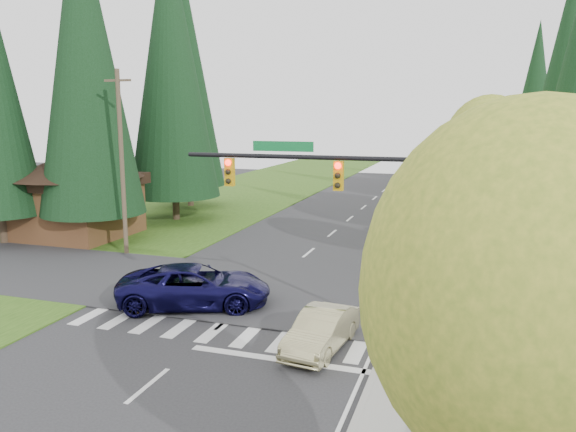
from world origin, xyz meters
The scene contains 31 objects.
ground centered at (0.00, 0.00, 0.00)m, with size 120.00×120.00×0.00m, color #28282B.
grass_east centered at (13.00, 20.00, 0.03)m, with size 14.00×110.00×0.06m, color #2B4B14.
grass_west centered at (-13.00, 20.00, 0.03)m, with size 14.00×110.00×0.06m, color #2B4B14.
cross_street centered at (0.00, 8.00, 0.00)m, with size 120.00×8.00×0.10m, color #28282B.
sidewalk_east centered at (6.90, 22.00, 0.07)m, with size 1.80×80.00×0.13m, color gray.
curb_east centered at (6.05, 22.00, 0.07)m, with size 0.20×80.00×0.13m, color gray.
stone_wall_north centered at (8.60, 30.00, 0.35)m, with size 0.70×40.00×0.70m, color #4C4438.
traffic_signal centered at (4.37, 4.50, 4.98)m, with size 8.70×0.37×6.80m.
brown_building centered at (-15.00, 15.00, 3.14)m, with size 8.40×8.40×5.40m.
utility_pole centered at (-9.50, 12.00, 5.14)m, with size 1.60×0.24×10.00m.
decid_tree_0 centered at (9.20, 14.00, 5.60)m, with size 4.80×4.80×8.37m.
decid_tree_1 centered at (9.30, 21.00, 5.80)m, with size 5.20×5.20×8.80m.
decid_tree_2 centered at (9.10, 28.00, 5.93)m, with size 5.00×5.00×8.82m.
decid_tree_3 centered at (9.20, 35.00, 5.66)m, with size 5.00×5.00×8.55m.
decid_tree_4 centered at (9.30, 42.00, 6.06)m, with size 5.40×5.40×9.18m.
decid_tree_5 centered at (9.10, 49.00, 5.53)m, with size 4.80×4.80×8.30m.
decid_tree_6 centered at (9.20, 56.00, 5.86)m, with size 5.20×5.20×8.86m.
decid_tree_south centered at (9.30, -6.00, 5.27)m, with size 4.60×4.60×7.92m.
conifer_w_a centered at (-13.00, 14.00, 10.79)m, with size 6.12×6.12×19.80m.
conifer_w_b centered at (-16.00, 18.00, 9.79)m, with size 5.44×5.44×17.80m.
conifer_w_c centered at (-12.00, 22.00, 11.29)m, with size 6.46×6.46×20.80m.
conifer_w_e centered at (-14.00, 28.00, 10.29)m, with size 5.78×5.78×18.80m.
conifer_e_b centered at (15.00, 34.00, 10.79)m, with size 6.12×6.12×19.80m.
conifer_e_c centered at (14.00, 48.00, 9.29)m, with size 5.10×5.10×16.80m.
sedan_champagne centered at (4.05, 3.00, 0.66)m, with size 1.39×3.98×1.31m, color tan.
suv_navy centered at (-1.87, 5.51, 0.84)m, with size 2.79×6.04×1.68m, color #0D0A36.
parked_car_a centered at (4.42, 21.03, 0.72)m, with size 1.71×4.25×1.45m, color #B9B9BE.
parked_car_b centered at (5.60, 22.00, 0.74)m, with size 2.08×5.11×1.48m, color slate.
parked_car_c centered at (4.20, 33.40, 0.70)m, with size 1.49×4.27×1.41m, color #A7A7AB.
parked_car_d centered at (5.30, 37.11, 0.80)m, with size 1.89×4.69×1.60m, color white.
parked_car_e centered at (5.52, 49.75, 0.61)m, with size 1.72×4.23×1.23m, color #A9A9AE.
Camera 1 is at (8.47, -13.91, 7.63)m, focal length 35.00 mm.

